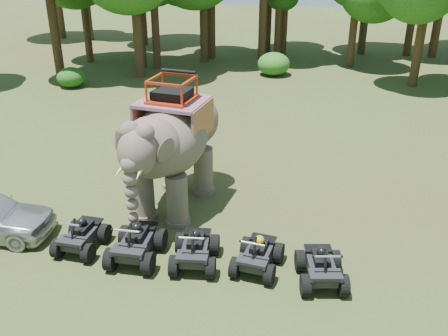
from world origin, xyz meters
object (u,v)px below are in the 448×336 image
(atv_1, at_px, (136,239))
(atv_4, at_px, (322,262))
(atv_0, at_px, (81,231))
(atv_2, at_px, (195,245))
(atv_3, at_px, (258,250))
(elephant, at_px, (173,144))

(atv_1, relative_size, atv_4, 1.10)
(atv_0, relative_size, atv_4, 0.97)
(atv_0, xyz_separation_m, atv_4, (7.03, -0.38, 0.02))
(atv_2, height_order, atv_3, atv_2)
(elephant, bearing_deg, atv_1, -85.27)
(atv_3, bearing_deg, elephant, 144.36)
(atv_3, xyz_separation_m, atv_4, (1.75, -0.29, 0.01))
(atv_1, relative_size, atv_3, 1.13)
(atv_1, xyz_separation_m, atv_3, (3.51, 0.11, -0.08))
(atv_2, bearing_deg, elephant, 108.53)
(atv_3, bearing_deg, atv_2, -168.17)
(atv_0, relative_size, atv_2, 0.95)
(elephant, xyz_separation_m, atv_3, (3.22, -3.22, -1.68))
(atv_0, xyz_separation_m, atv_2, (3.50, -0.17, 0.03))
(atv_0, height_order, atv_3, atv_3)
(atv_1, bearing_deg, atv_4, -1.41)
(elephant, relative_size, atv_4, 3.24)
(elephant, xyz_separation_m, atv_4, (4.97, -3.51, -1.67))
(atv_2, bearing_deg, atv_3, -2.64)
(atv_0, distance_m, atv_2, 3.51)
(atv_1, bearing_deg, atv_2, 1.72)
(atv_0, xyz_separation_m, atv_1, (1.77, -0.21, 0.08))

